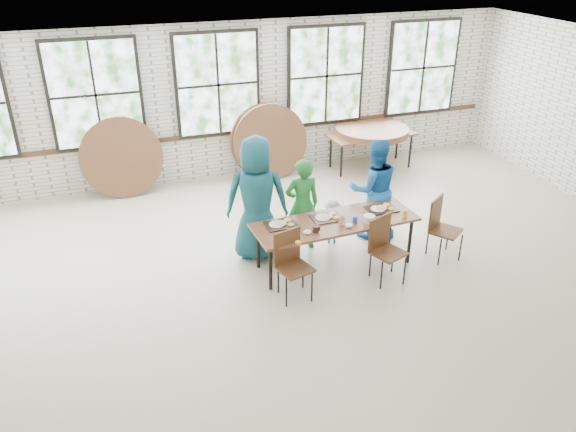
% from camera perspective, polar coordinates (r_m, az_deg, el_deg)
% --- Properties ---
extents(room, '(12.00, 12.00, 12.00)m').
position_cam_1_polar(room, '(10.91, -7.14, 12.88)').
color(room, '#BFB498').
rests_on(room, ground).
extents(dining_table, '(2.44, 0.93, 0.74)m').
position_cam_1_polar(dining_table, '(8.11, 4.83, -0.82)').
color(dining_table, brown).
rests_on(dining_table, ground).
extents(chair_near_left, '(0.51, 0.50, 0.95)m').
position_cam_1_polar(chair_near_left, '(7.49, 0.29, -4.38)').
color(chair_near_left, '#51311B').
rests_on(chair_near_left, ground).
extents(chair_near_right, '(0.54, 0.53, 0.95)m').
position_cam_1_polar(chair_near_right, '(7.96, 9.71, -2.78)').
color(chair_near_right, '#51311B').
rests_on(chair_near_right, ground).
extents(chair_spare, '(0.58, 0.57, 0.95)m').
position_cam_1_polar(chair_spare, '(8.69, 15.22, -0.69)').
color(chair_spare, '#51311B').
rests_on(chair_spare, ground).
extents(adult_teal, '(1.06, 0.84, 1.90)m').
position_cam_1_polar(adult_teal, '(8.24, -3.18, 1.75)').
color(adult_teal, '#194D60').
rests_on(adult_teal, ground).
extents(adult_green, '(0.56, 0.39, 1.48)m').
position_cam_1_polar(adult_green, '(8.53, 1.45, 1.15)').
color(adult_green, '#1F742A').
rests_on(adult_green, ground).
extents(toddler, '(0.54, 0.44, 0.73)m').
position_cam_1_polar(toddler, '(8.87, 4.54, -0.57)').
color(toddler, '#131C3C').
rests_on(toddler, ground).
extents(adult_blue, '(0.89, 0.75, 1.65)m').
position_cam_1_polar(adult_blue, '(8.95, 8.70, 2.73)').
color(adult_blue, '#1962B0').
rests_on(adult_blue, ground).
extents(storage_table, '(1.85, 0.88, 0.74)m').
position_cam_1_polar(storage_table, '(11.76, 8.48, 8.03)').
color(storage_table, brown).
rests_on(storage_table, ground).
extents(tabletop_clutter, '(2.04, 0.58, 0.11)m').
position_cam_1_polar(tabletop_clutter, '(8.09, 5.43, -0.31)').
color(tabletop_clutter, black).
rests_on(tabletop_clutter, dining_table).
extents(round_tops_stacked, '(1.50, 1.50, 0.13)m').
position_cam_1_polar(round_tops_stacked, '(11.72, 8.52, 8.58)').
color(round_tops_stacked, brown).
rests_on(round_tops_stacked, storage_table).
extents(round_tops_leaning, '(4.34, 0.42, 1.49)m').
position_cam_1_polar(round_tops_leaning, '(10.95, -6.71, 6.97)').
color(round_tops_leaning, brown).
rests_on(round_tops_leaning, ground).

